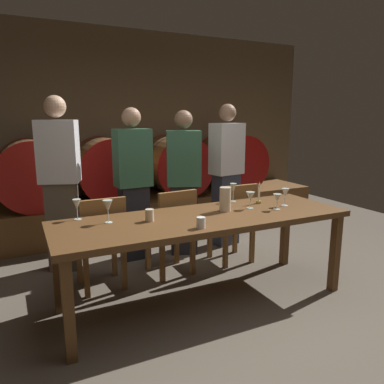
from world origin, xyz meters
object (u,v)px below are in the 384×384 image
object	(u,v)px
chair_left	(102,239)
wine_glass_left	(108,206)
wine_glass_center_left	(250,197)
wine_glass_center_right	(233,188)
guest_center_left	(133,184)
candle_center	(259,197)
cup_right	(201,223)
dining_table	(205,224)
cup_left	(150,215)
wine_barrel_center_right	(175,165)
wine_glass_far_right	(285,193)
guest_center_right	(184,182)
wine_glass_far_left	(77,205)
pitcher	(225,199)
guest_far_right	(226,174)
wine_barrel_far_left	(32,174)
wine_barrel_far_right	(231,162)
guest_far_left	(60,183)
chair_center	(173,228)
chair_right	(235,219)
wine_barrel_center_left	(107,169)
wine_glass_right	(277,198)

from	to	relation	value
chair_left	wine_glass_left	distance (m)	0.60
wine_glass_center_left	wine_glass_center_right	bearing A→B (deg)	88.41
guest_center_left	candle_center	distance (m)	1.39
candle_center	cup_right	distance (m)	0.98
dining_table	cup_left	world-z (taller)	cup_left
wine_barrel_center_right	dining_table	bearing A→B (deg)	-107.23
wine_glass_far_right	cup_left	distance (m)	1.30
chair_left	cup_left	distance (m)	0.69
guest_center_right	wine_glass_left	distance (m)	1.47
dining_table	wine_glass_far_left	xyz separation A→B (m)	(-0.97, 0.35, 0.19)
pitcher	guest_far_right	bearing A→B (deg)	58.53
wine_glass_center_left	wine_glass_far_right	size ratio (longest dim) A/B	0.93
wine_barrel_center_right	cup_right	size ratio (longest dim) A/B	10.18
wine_barrel_far_left	chair_left	distance (m)	1.77
wine_barrel_center_right	wine_barrel_far_right	distance (m)	0.95
guest_far_left	cup_right	distance (m)	1.73
wine_barrel_far_left	pitcher	bearing A→B (deg)	-56.41
wine_glass_left	cup_right	world-z (taller)	wine_glass_left
chair_center	wine_glass_center_left	size ratio (longest dim) A/B	5.78
chair_right	guest_center_left	world-z (taller)	guest_center_left
guest_far_right	cup_left	xyz separation A→B (m)	(-1.38, -1.13, -0.08)
wine_barrel_far_left	guest_far_left	distance (m)	1.04
wine_barrel_far_right	guest_far_left	size ratio (longest dim) A/B	0.48
wine_glass_left	wine_glass_far_right	bearing A→B (deg)	-5.59
chair_left	guest_center_right	size ratio (longest dim) A/B	0.54
wine_glass_center_right	guest_center_left	bearing A→B (deg)	130.26
wine_barrel_far_left	wine_barrel_center_right	world-z (taller)	same
chair_center	guest_center_right	xyz separation A→B (m)	(0.36, 0.52, 0.35)
wine_barrel_center_left	chair_left	distance (m)	1.77
cup_right	wine_glass_far_left	bearing A→B (deg)	141.00
wine_glass_far_left	guest_far_left	bearing A→B (deg)	91.48
chair_left	cup_left	xyz separation A→B (m)	(0.27, -0.54, 0.32)
guest_far_left	wine_glass_far_left	world-z (taller)	guest_far_left
wine_barrel_center_right	wine_barrel_center_left	bearing A→B (deg)	180.00
guest_far_right	wine_glass_right	bearing A→B (deg)	68.51
chair_left	wine_glass_far_left	bearing A→B (deg)	45.38
pitcher	wine_glass_right	world-z (taller)	pitcher
wine_barrel_center_left	wine_barrel_far_right	xyz separation A→B (m)	(1.95, 0.00, 0.00)
wine_barrel_far_right	cup_right	distance (m)	3.14
wine_glass_far_right	chair_center	bearing A→B (deg)	144.60
guest_center_left	wine_glass_far_right	xyz separation A→B (m)	(1.08, -1.23, 0.02)
wine_barrel_center_right	wine_glass_far_left	xyz separation A→B (m)	(-1.67, -1.91, -0.00)
wine_barrel_far_right	chair_center	xyz separation A→B (m)	(-1.69, -1.65, -0.40)
wine_barrel_far_right	guest_far_left	xyz separation A→B (m)	(-2.65, -1.01, 0.03)
chair_center	guest_center_right	size ratio (longest dim) A/B	0.54
wine_glass_left	cup_left	world-z (taller)	wine_glass_left
wine_barrel_far_left	chair_center	size ratio (longest dim) A/B	0.96
guest_center_left	cup_right	world-z (taller)	guest_center_left
candle_center	wine_glass_far_right	xyz separation A→B (m)	(0.16, -0.18, 0.06)
wine_glass_far_left	wine_barrel_far_right	bearing A→B (deg)	36.02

